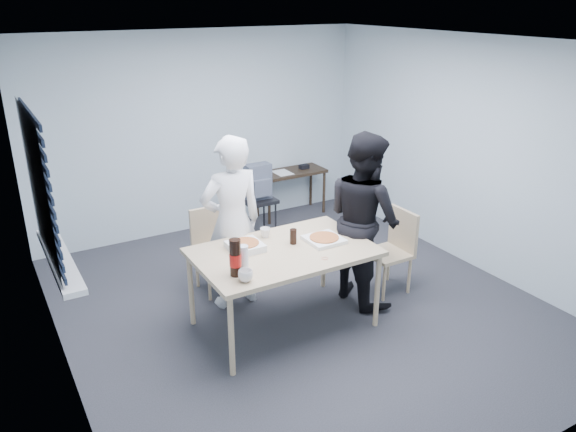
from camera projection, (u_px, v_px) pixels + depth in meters
room at (44, 198)px, 4.54m from camera, size 5.00×5.00×5.00m
dining_table at (284, 256)px, 5.17m from camera, size 1.63×1.03×0.79m
chair_far at (213, 243)px, 5.97m from camera, size 0.42×0.42×0.89m
chair_right at (395, 245)px, 5.93m from camera, size 0.42×0.42×0.89m
person_white at (232, 223)px, 5.52m from camera, size 0.65×0.42×1.77m
person_black at (364, 218)px, 5.63m from camera, size 0.47×0.86×1.77m
side_table at (291, 176)px, 7.97m from camera, size 0.98×0.44×0.66m
stool at (258, 206)px, 7.19m from camera, size 0.40×0.40×0.56m
backpack at (258, 182)px, 7.06m from camera, size 0.32×0.24×0.45m
pizza_box_a at (245, 246)px, 5.14m from camera, size 0.30×0.30×0.07m
pizza_box_b at (324, 239)px, 5.32m from camera, size 0.33×0.33×0.05m
mug_a at (246, 276)px, 4.57m from camera, size 0.17×0.17×0.10m
mug_b at (265, 233)px, 5.41m from camera, size 0.10×0.10×0.09m
cola_glass at (293, 237)px, 5.26m from camera, size 0.08×0.08×0.15m
soda_bottle at (235, 258)px, 4.63m from camera, size 0.10×0.10×0.32m
plastic_cups at (243, 257)px, 4.76m from camera, size 0.11×0.11×0.21m
rubber_band at (325, 258)px, 4.98m from camera, size 0.07×0.07×0.00m
papers at (283, 173)px, 7.85m from camera, size 0.26×0.33×0.00m
black_box at (304, 167)px, 8.04m from camera, size 0.15×0.13×0.06m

